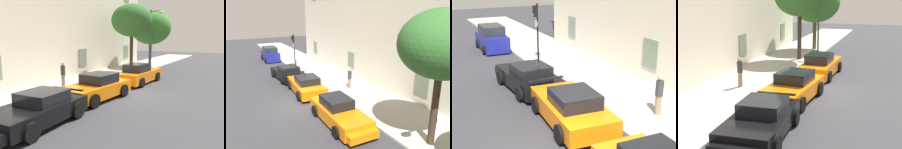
{
  "view_description": "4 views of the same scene",
  "coord_description": "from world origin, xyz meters",
  "views": [
    {
      "loc": [
        -12.46,
        -5.95,
        3.49
      ],
      "look_at": [
        0.39,
        1.57,
        1.03
      ],
      "focal_mm": 37.54,
      "sensor_mm": 36.0,
      "label": 1
    },
    {
      "loc": [
        13.76,
        -4.79,
        6.33
      ],
      "look_at": [
        0.06,
        2.94,
        1.77
      ],
      "focal_mm": 36.0,
      "sensor_mm": 36.0,
      "label": 2
    },
    {
      "loc": [
        8.63,
        -4.25,
        5.86
      ],
      "look_at": [
        -2.49,
        1.17,
        1.84
      ],
      "focal_mm": 54.23,
      "sensor_mm": 36.0,
      "label": 3
    },
    {
      "loc": [
        -16.97,
        -3.52,
        5.22
      ],
      "look_at": [
        -1.74,
        1.42,
        1.26
      ],
      "focal_mm": 53.6,
      "sensor_mm": 36.0,
      "label": 4
    }
  ],
  "objects": [
    {
      "name": "ground_plane",
      "position": [
        0.0,
        0.0,
        0.0
      ],
      "size": [
        80.0,
        80.0,
        0.0
      ],
      "primitive_type": "plane",
      "color": "#333338"
    },
    {
      "name": "sidewalk",
      "position": [
        0.0,
        4.71,
        0.07
      ],
      "size": [
        60.0,
        4.41,
        0.14
      ],
      "primitive_type": "cube",
      "color": "#A8A399",
      "rests_on": "ground"
    },
    {
      "name": "sportscar_red_lead",
      "position": [
        -6.42,
        1.07,
        0.59
      ],
      "size": [
        4.68,
        2.4,
        1.3
      ],
      "color": "black",
      "rests_on": "ground"
    },
    {
      "name": "sportscar_yellow_flank",
      "position": [
        -2.13,
        1.23,
        0.63
      ],
      "size": [
        4.92,
        2.43,
        1.42
      ],
      "color": "orange",
      "rests_on": "ground"
    },
    {
      "name": "sportscar_white_middle",
      "position": [
        3.68,
        1.05,
        0.63
      ],
      "size": [
        5.07,
        2.17,
        1.46
      ],
      "color": "orange",
      "rests_on": "ground"
    },
    {
      "name": "hatchback_parked",
      "position": [
        -15.06,
        1.53,
        0.82
      ],
      "size": [
        3.7,
        1.91,
        1.8
      ],
      "color": "navy",
      "rests_on": "ground"
    },
    {
      "name": "tree_midblock",
      "position": [
        7.71,
        3.72,
        4.9
      ],
      "size": [
        3.82,
        3.82,
        6.3
      ],
      "color": "#38281E",
      "rests_on": "sidewalk"
    },
    {
      "name": "traffic_light",
      "position": [
        -10.12,
        3.05,
        2.59
      ],
      "size": [
        0.44,
        0.36,
        3.59
      ],
      "color": "black",
      "rests_on": "sidewalk"
    },
    {
      "name": "pedestrian_admiring",
      "position": [
        -0.91,
        4.57,
        1.0
      ],
      "size": [
        0.38,
        0.38,
        1.65
      ],
      "color": "#8C7259",
      "rests_on": "sidewalk"
    }
  ]
}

